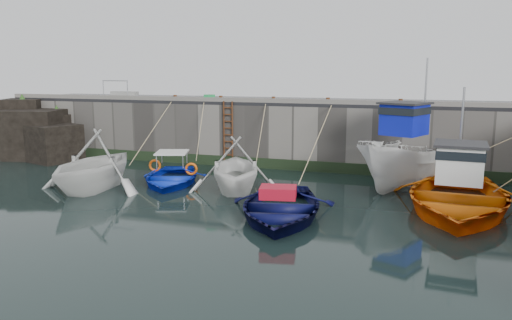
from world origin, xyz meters
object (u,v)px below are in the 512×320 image
(boat_near_blue, at_px, (171,183))
(boat_far_orange, at_px, (457,197))
(fish_crate, at_px, (209,98))
(bollard_b, at_px, (221,99))
(boat_near_blacktrim, at_px, (235,190))
(bollard_c, at_px, (273,100))
(bollard_e, at_px, (400,102))
(boat_far_white, at_px, (408,160))
(boat_near_navy, at_px, (280,216))
(bollard_a, at_px, (175,98))
(boat_near_white, at_px, (95,189))
(bollard_d, at_px, (328,101))
(ladder, at_px, (228,134))

(boat_near_blue, xyz_separation_m, boat_far_orange, (11.17, -0.66, 0.46))
(fish_crate, distance_m, bollard_b, 0.63)
(boat_near_blue, distance_m, boat_near_blacktrim, 3.05)
(bollard_b, bearing_deg, bollard_c, 0.00)
(fish_crate, bearing_deg, bollard_e, -24.64)
(bollard_b, height_order, bollard_e, same)
(boat_far_white, xyz_separation_m, boat_far_orange, (1.70, -3.18, -0.60))
(boat_near_blacktrim, xyz_separation_m, bollard_b, (-2.57, 4.79, 3.30))
(boat_near_navy, height_order, bollard_c, bollard_c)
(boat_near_blacktrim, bearing_deg, bollard_a, 116.13)
(boat_near_blue, bearing_deg, boat_far_white, -3.66)
(boat_near_blacktrim, relative_size, bollard_c, 16.35)
(bollard_b, bearing_deg, bollard_e, 0.00)
(bollard_e, bearing_deg, boat_near_white, -150.16)
(boat_far_white, relative_size, bollard_e, 24.84)
(bollard_d, bearing_deg, boat_far_orange, -43.53)
(ladder, relative_size, bollard_a, 11.43)
(boat_far_white, xyz_separation_m, bollard_b, (-9.01, 1.96, 2.24))
(boat_near_blacktrim, height_order, bollard_a, bollard_a)
(boat_near_blacktrim, bearing_deg, fish_crate, 103.00)
(boat_near_white, relative_size, fish_crate, 9.15)
(bollard_d, bearing_deg, ladder, -176.00)
(ladder, distance_m, boat_near_white, 7.14)
(bollard_a, distance_m, bollard_c, 5.20)
(bollard_e, bearing_deg, ladder, -177.60)
(boat_far_white, relative_size, bollard_a, 24.84)
(boat_near_blue, xyz_separation_m, bollard_b, (0.46, 4.48, 3.30))
(boat_near_blacktrim, relative_size, boat_far_orange, 0.63)
(boat_near_blacktrim, height_order, bollard_c, bollard_c)
(boat_near_blacktrim, distance_m, bollard_a, 7.72)
(fish_crate, bearing_deg, boat_near_navy, -77.26)
(bollard_b, bearing_deg, boat_near_white, -113.29)
(boat_near_navy, bearing_deg, fish_crate, 115.71)
(fish_crate, relative_size, bollard_d, 1.99)
(boat_far_orange, bearing_deg, bollard_a, 162.09)
(boat_far_white, height_order, bollard_a, boat_far_white)
(boat_far_white, distance_m, fish_crate, 10.11)
(boat_near_navy, bearing_deg, bollard_a, 123.70)
(bollard_b, bearing_deg, bollard_d, 0.00)
(bollard_a, bearing_deg, bollard_c, 0.00)
(boat_near_blue, height_order, boat_near_blacktrim, boat_near_blacktrim)
(ladder, relative_size, boat_near_blacktrim, 0.70)
(boat_far_orange, xyz_separation_m, bollard_e, (-2.21, 5.14, 2.84))
(boat_near_white, xyz_separation_m, bollard_d, (8.09, 6.47, 3.30))
(boat_near_white, distance_m, boat_near_blue, 3.06)
(bollard_c, bearing_deg, bollard_e, 0.00)
(ladder, distance_m, boat_near_blacktrim, 5.16)
(ladder, xyz_separation_m, bollard_b, (-0.50, 0.34, 1.71))
(boat_near_blacktrim, distance_m, fish_crate, 6.69)
(boat_near_navy, xyz_separation_m, boat_far_orange, (5.47, 2.58, 0.46))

